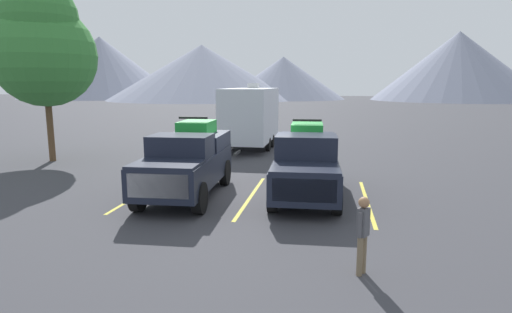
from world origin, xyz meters
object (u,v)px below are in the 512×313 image
(person_a, at_px, (363,230))
(camper_trailer_a, at_px, (251,114))
(pickup_truck_b, at_px, (306,161))
(pickup_truck_a, at_px, (188,160))

(person_a, bearing_deg, camper_trailer_a, 107.95)
(pickup_truck_b, relative_size, person_a, 3.72)
(pickup_truck_b, distance_m, camper_trailer_a, 10.62)
(pickup_truck_a, bearing_deg, person_a, -44.41)
(pickup_truck_b, height_order, camper_trailer_a, camper_trailer_a)
(pickup_truck_a, xyz_separation_m, person_a, (5.39, -5.28, -0.29))
(pickup_truck_a, bearing_deg, camper_trailer_a, 88.88)
(camper_trailer_a, bearing_deg, pickup_truck_b, -69.29)
(pickup_truck_b, bearing_deg, person_a, -76.72)
(pickup_truck_b, relative_size, camper_trailer_a, 0.82)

